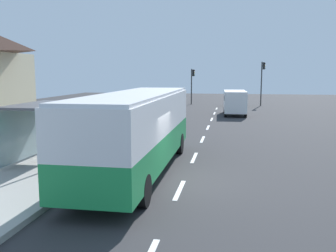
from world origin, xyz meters
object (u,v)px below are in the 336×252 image
Objects in this scene: recycling_bin_yellow at (81,153)px; traffic_light_near_side at (262,77)px; bus_shelter at (35,117)px; sedan_near at (235,100)px; white_van at (235,101)px; traffic_light_far_side at (192,81)px; bus at (138,127)px; recycling_bin_orange at (93,147)px; recycling_bin_green at (88,150)px.

traffic_light_near_side is (9.70, 32.35, 2.87)m from recycling_bin_yellow.
bus_shelter is (-2.21, 0.33, 1.44)m from recycling_bin_yellow.
sedan_near reaches higher than recycling_bin_yellow.
traffic_light_far_side is (-5.29, 11.40, 1.67)m from white_van.
white_van is at bearing 79.90° from bus.
bus_shelter is (-8.71, -30.67, 1.31)m from sedan_near.
traffic_light_near_side is at bearing 69.60° from bus_shelter.
traffic_light_far_side is (-5.39, 2.14, 2.23)m from sedan_near.
white_van reaches higher than recycling_bin_yellow.
bus is at bearing -102.48° from traffic_light_near_side.
recycling_bin_yellow is at bearing -101.84° from sedan_near.
recycling_bin_orange is at bearing -102.38° from sedan_near.
traffic_light_far_side is (1.11, 31.75, 2.36)m from recycling_bin_orange.
traffic_light_far_side is at bearing 88.09° from recycling_bin_yellow.
traffic_light_near_side is (9.70, 30.95, 2.87)m from recycling_bin_orange.
white_van is 5.55× the size of recycling_bin_yellow.
bus_shelter is at bearing -154.24° from recycling_bin_orange.
sedan_near is 31.92m from bus_shelter.
traffic_light_near_side is 1.33× the size of bus_shelter.
bus is 33.39m from traffic_light_near_side.
traffic_light_near_side is 1.18× the size of traffic_light_far_side.
bus_shelter is (-11.91, -32.02, -1.43)m from traffic_light_near_side.
recycling_bin_orange is (0.00, 0.70, 0.00)m from recycling_bin_green.
traffic_light_near_side reaches higher than recycling_bin_orange.
white_van is at bearing 73.08° from recycling_bin_green.
bus_shelter is (-4.70, 0.55, 0.25)m from bus.
recycling_bin_yellow is (-6.50, -31.01, -0.14)m from sedan_near.
bus is 22.31m from white_van.
bus is at bearing -87.63° from traffic_light_far_side.
recycling_bin_orange is 0.21× the size of traffic_light_far_side.
recycling_bin_orange is at bearing -107.40° from traffic_light_near_side.
bus reaches higher than recycling_bin_orange.
white_van is at bearing 68.09° from bus_shelter.
traffic_light_near_side reaches higher than traffic_light_far_side.
recycling_bin_orange is 2.85m from bus_shelter.
sedan_near is at bearing 89.38° from white_van.
sedan_near is 31.00m from recycling_bin_green.
white_van is 0.99× the size of traffic_light_near_side.
white_van is 1.32× the size of bus_shelter.
bus is at bearing -20.22° from recycling_bin_green.
sedan_near is at bearing 74.14° from bus_shelter.
sedan_near is at bearing -157.24° from traffic_light_near_side.
white_van is 23.09m from bus_shelter.
recycling_bin_green is at bearing -106.92° from white_van.
recycling_bin_yellow is 1.40m from recycling_bin_orange.
recycling_bin_orange is 31.85m from traffic_light_far_side.
white_van is 21.34m from recycling_bin_orange.
recycling_bin_yellow is at bearing 175.02° from bus.
bus reaches higher than white_van.
white_van is at bearing -65.10° from traffic_light_far_side.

